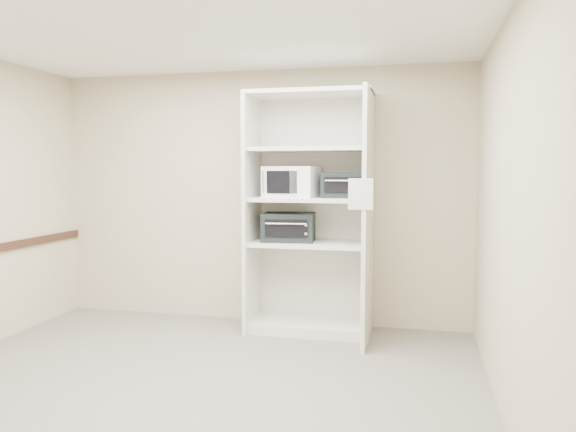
% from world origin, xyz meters
% --- Properties ---
extents(floor, '(4.50, 4.00, 0.01)m').
position_xyz_m(floor, '(0.00, 0.00, 0.00)').
color(floor, slate).
rests_on(floor, ground).
extents(ceiling, '(4.50, 4.00, 0.01)m').
position_xyz_m(ceiling, '(0.00, 0.00, 2.70)').
color(ceiling, white).
extents(wall_back, '(4.50, 0.02, 2.70)m').
position_xyz_m(wall_back, '(0.00, 2.00, 1.35)').
color(wall_back, '#B5A68E').
rests_on(wall_back, ground).
extents(wall_right, '(0.02, 4.00, 2.70)m').
position_xyz_m(wall_right, '(2.25, 0.00, 1.35)').
color(wall_right, '#B5A68E').
rests_on(wall_right, ground).
extents(shelving_unit, '(1.24, 0.92, 2.42)m').
position_xyz_m(shelving_unit, '(0.67, 1.70, 1.13)').
color(shelving_unit, silver).
rests_on(shelving_unit, floor).
extents(microwave, '(0.56, 0.46, 0.31)m').
position_xyz_m(microwave, '(0.43, 1.71, 1.53)').
color(microwave, white).
rests_on(microwave, shelving_unit).
extents(toaster_oven_upper, '(0.45, 0.35, 0.25)m').
position_xyz_m(toaster_oven_upper, '(0.96, 1.71, 1.49)').
color(toaster_oven_upper, black).
rests_on(toaster_oven_upper, shelving_unit).
extents(toaster_oven_lower, '(0.55, 0.44, 0.29)m').
position_xyz_m(toaster_oven_lower, '(0.40, 1.71, 1.06)').
color(toaster_oven_lower, black).
rests_on(toaster_oven_lower, shelving_unit).
extents(paper_sign, '(0.21, 0.02, 0.27)m').
position_xyz_m(paper_sign, '(1.19, 1.07, 1.43)').
color(paper_sign, white).
rests_on(paper_sign, shelving_unit).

